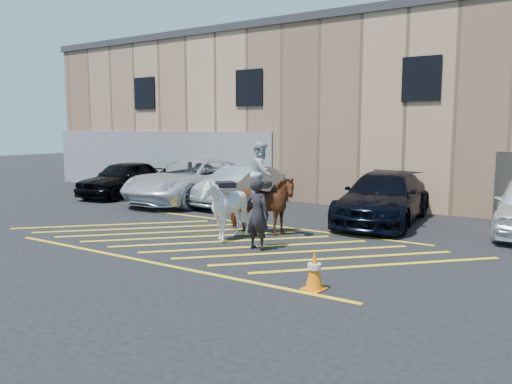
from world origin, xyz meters
The scene contains 11 objects.
ground centered at (0.00, 0.00, 0.00)m, with size 90.00×90.00×0.00m, color black.
car_black_suv centered at (-8.86, 4.45, 0.77)m, with size 1.82×4.53×1.54m, color black.
car_white_pickup centered at (-5.30, 4.76, 0.86)m, with size 2.84×6.17×1.71m, color silver.
car_silver_sedan centered at (-3.19, 5.06, 0.75)m, with size 1.58×4.53×1.49m, color #9BA1A9.
car_blue_suv centered at (2.61, 4.61, 0.78)m, with size 2.19×5.38×1.56m, color black.
handler centered at (1.20, -0.51, 0.87)m, with size 0.63×0.42×1.74m, color black.
warehouse centered at (-0.01, 11.99, 3.65)m, with size 32.42×10.20×7.30m.
hatching_zone centered at (0.00, -0.30, 0.01)m, with size 12.60×5.12×0.01m.
mounted_bay centered at (0.39, 0.96, 1.04)m, with size 2.12×1.40×2.57m.
saddled_white centered at (-0.10, -0.03, 0.83)m, with size 2.00×2.01×1.65m.
traffic_cone centered at (3.73, -2.54, 0.37)m, with size 0.42×0.42×0.73m.
Camera 1 is at (7.61, -10.53, 2.93)m, focal length 35.00 mm.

